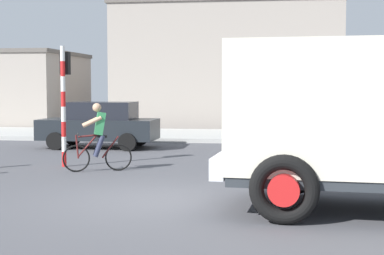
{
  "coord_description": "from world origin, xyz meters",
  "views": [
    {
      "loc": [
        2.27,
        -10.73,
        2.16
      ],
      "look_at": [
        0.36,
        2.5,
        1.2
      ],
      "focal_mm": 54.9,
      "sensor_mm": 36.0,
      "label": 1
    }
  ],
  "objects_px": {
    "traffic_light_pole": "(64,89)",
    "pedestrian_near_kerb": "(334,125)",
    "truck_foreground": "(384,115)",
    "car_red_near": "(100,124)",
    "cyclist": "(98,137)"
  },
  "relations": [
    {
      "from": "car_red_near",
      "to": "pedestrian_near_kerb",
      "type": "relative_size",
      "value": 2.47
    },
    {
      "from": "traffic_light_pole",
      "to": "pedestrian_near_kerb",
      "type": "xyz_separation_m",
      "value": [
        7.5,
        5.12,
        -1.22
      ]
    },
    {
      "from": "cyclist",
      "to": "traffic_light_pole",
      "type": "relative_size",
      "value": 0.54
    },
    {
      "from": "car_red_near",
      "to": "pedestrian_near_kerb",
      "type": "xyz_separation_m",
      "value": [
        7.95,
        0.54,
        0.03
      ]
    },
    {
      "from": "traffic_light_pole",
      "to": "cyclist",
      "type": "bearing_deg",
      "value": -34.54
    },
    {
      "from": "cyclist",
      "to": "pedestrian_near_kerb",
      "type": "bearing_deg",
      "value": 43.05
    },
    {
      "from": "truck_foreground",
      "to": "traffic_light_pole",
      "type": "bearing_deg",
      "value": 147.48
    },
    {
      "from": "cyclist",
      "to": "car_red_near",
      "type": "height_order",
      "value": "cyclist"
    },
    {
      "from": "traffic_light_pole",
      "to": "car_red_near",
      "type": "relative_size",
      "value": 0.8
    },
    {
      "from": "truck_foreground",
      "to": "pedestrian_near_kerb",
      "type": "relative_size",
      "value": 3.45
    },
    {
      "from": "cyclist",
      "to": "car_red_near",
      "type": "bearing_deg",
      "value": 106.66
    },
    {
      "from": "cyclist",
      "to": "pedestrian_near_kerb",
      "type": "relative_size",
      "value": 1.06
    },
    {
      "from": "truck_foreground",
      "to": "traffic_light_pole",
      "type": "distance_m",
      "value": 8.79
    },
    {
      "from": "cyclist",
      "to": "car_red_near",
      "type": "relative_size",
      "value": 0.43
    },
    {
      "from": "truck_foreground",
      "to": "traffic_light_pole",
      "type": "xyz_separation_m",
      "value": [
        -7.4,
        4.72,
        0.4
      ]
    }
  ]
}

